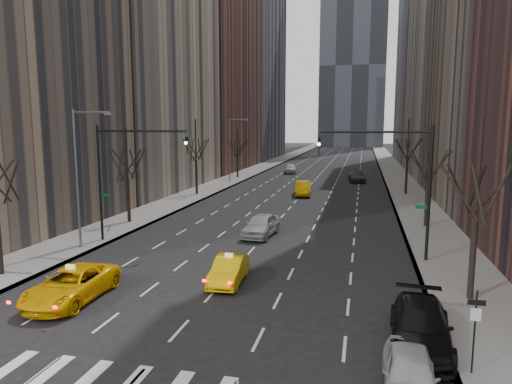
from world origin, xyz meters
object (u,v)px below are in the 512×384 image
Objects in this scene: parked_suv_black at (420,326)px; parked_sedan_silver at (410,374)px; taxi_suv at (71,285)px; silver_sedan_ahead at (261,225)px; taxi_sedan at (229,270)px.

parked_sedan_silver is (-0.68, -3.36, -0.09)m from parked_suv_black.
taxi_suv is at bearing -179.73° from parked_suv_black.
taxi_suv is at bearing 165.26° from parked_sedan_silver.
silver_sedan_ahead reaches higher than taxi_suv.
parked_suv_black reaches higher than parked_sedan_silver.
taxi_suv is 1.02× the size of parked_suv_black.
silver_sedan_ahead is 1.21× the size of parked_sedan_silver.
parked_sedan_silver is at bearing -17.67° from taxi_suv.
taxi_sedan is 10.36m from silver_sedan_ahead.
taxi_suv reaches higher than taxi_sedan.
taxi_suv is 7.62m from taxi_sedan.
parked_suv_black is at bearing -53.44° from silver_sedan_ahead.
taxi_sedan is 11.70m from parked_sedan_silver.
taxi_sedan is 1.03× the size of parked_sedan_silver.
silver_sedan_ahead is at bearing 90.10° from taxi_sedan.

